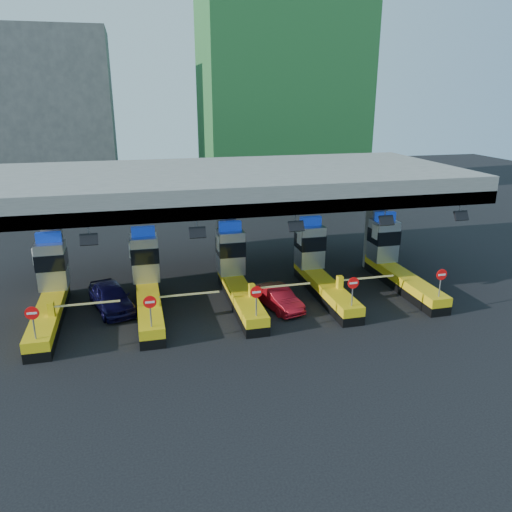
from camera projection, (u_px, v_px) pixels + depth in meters
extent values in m
plane|color=black|center=(237.00, 299.00, 28.77)|extent=(120.00, 120.00, 0.00)
cube|color=slate|center=(226.00, 182.00, 29.59)|extent=(28.00, 12.00, 1.50)
cube|color=#4C4C49|center=(247.00, 210.00, 24.46)|extent=(28.00, 0.60, 0.70)
cube|color=slate|center=(54.00, 251.00, 28.40)|extent=(1.00, 1.00, 5.50)
cube|color=slate|center=(227.00, 239.00, 30.68)|extent=(1.00, 1.00, 5.50)
cube|color=slate|center=(375.00, 229.00, 32.96)|extent=(1.00, 1.00, 5.50)
cylinder|color=slate|center=(88.00, 231.00, 22.93)|extent=(0.06, 0.06, 0.50)
cube|color=black|center=(89.00, 239.00, 22.86)|extent=(0.80, 0.38, 0.54)
cylinder|color=slate|center=(197.00, 224.00, 24.07)|extent=(0.06, 0.06, 0.50)
cube|color=black|center=(197.00, 233.00, 24.00)|extent=(0.80, 0.38, 0.54)
cylinder|color=slate|center=(295.00, 219.00, 25.22)|extent=(0.06, 0.06, 0.50)
cube|color=black|center=(296.00, 226.00, 25.14)|extent=(0.80, 0.38, 0.54)
cylinder|color=slate|center=(385.00, 213.00, 26.36)|extent=(0.06, 0.06, 0.50)
cube|color=black|center=(386.00, 220.00, 26.28)|extent=(0.80, 0.38, 0.54)
cylinder|color=slate|center=(460.00, 209.00, 27.38)|extent=(0.06, 0.06, 0.50)
cube|color=black|center=(461.00, 216.00, 27.31)|extent=(0.80, 0.38, 0.54)
cube|color=black|center=(50.00, 320.00, 25.48)|extent=(1.20, 8.00, 0.50)
cube|color=#E5B70C|center=(49.00, 311.00, 25.33)|extent=(1.20, 8.00, 0.50)
cube|color=#9EA3A8|center=(52.00, 265.00, 27.43)|extent=(1.50, 1.50, 2.60)
cube|color=black|center=(51.00, 260.00, 27.32)|extent=(1.56, 1.56, 0.90)
cube|color=#0C2DBF|center=(48.00, 237.00, 26.94)|extent=(1.30, 0.35, 0.55)
cube|color=white|center=(34.00, 255.00, 26.75)|extent=(0.06, 0.70, 0.90)
cylinder|color=slate|center=(34.00, 325.00, 21.73)|extent=(0.07, 0.07, 1.30)
cylinder|color=red|center=(32.00, 313.00, 21.51)|extent=(0.60, 0.04, 0.60)
cube|color=white|center=(32.00, 313.00, 21.49)|extent=(0.42, 0.02, 0.10)
cube|color=#E5B70C|center=(51.00, 309.00, 24.11)|extent=(0.30, 0.35, 0.70)
cube|color=white|center=(87.00, 304.00, 24.46)|extent=(3.20, 0.08, 0.08)
cube|color=black|center=(149.00, 310.00, 26.62)|extent=(1.20, 8.00, 0.50)
cube|color=#E5B70C|center=(149.00, 302.00, 26.47)|extent=(1.20, 8.00, 0.50)
cube|color=#9EA3A8|center=(145.00, 258.00, 28.57)|extent=(1.50, 1.50, 2.60)
cube|color=black|center=(145.00, 253.00, 28.46)|extent=(1.56, 1.56, 0.90)
cube|color=#0C2DBF|center=(143.00, 231.00, 28.08)|extent=(1.30, 0.35, 0.55)
cube|color=white|center=(130.00, 249.00, 27.89)|extent=(0.06, 0.70, 0.90)
cylinder|color=slate|center=(151.00, 314.00, 22.87)|extent=(0.07, 0.07, 1.30)
cylinder|color=red|center=(150.00, 302.00, 22.65)|extent=(0.60, 0.04, 0.60)
cube|color=white|center=(150.00, 302.00, 22.63)|extent=(0.42, 0.02, 0.10)
cube|color=#E5B70C|center=(156.00, 299.00, 25.26)|extent=(0.30, 0.35, 0.70)
cube|color=white|center=(188.00, 294.00, 25.60)|extent=(3.20, 0.08, 0.08)
cube|color=black|center=(241.00, 301.00, 27.77)|extent=(1.20, 8.00, 0.50)
cube|color=#E5B70C|center=(241.00, 293.00, 27.61)|extent=(1.20, 8.00, 0.50)
cube|color=#9EA3A8|center=(230.00, 252.00, 29.71)|extent=(1.50, 1.50, 2.60)
cube|color=black|center=(230.00, 247.00, 29.60)|extent=(1.56, 1.56, 0.90)
cube|color=#0C2DBF|center=(230.00, 226.00, 29.22)|extent=(1.30, 0.35, 0.55)
cube|color=white|center=(218.00, 243.00, 29.04)|extent=(0.06, 0.70, 0.90)
cylinder|color=slate|center=(256.00, 303.00, 24.01)|extent=(0.07, 0.07, 1.30)
cylinder|color=red|center=(256.00, 292.00, 23.80)|extent=(0.60, 0.04, 0.60)
cube|color=white|center=(257.00, 292.00, 23.77)|extent=(0.42, 0.02, 0.10)
cube|color=#E5B70C|center=(252.00, 290.00, 26.40)|extent=(0.30, 0.35, 0.70)
cube|color=white|center=(282.00, 286.00, 26.74)|extent=(3.20, 0.08, 0.08)
cube|color=black|center=(325.00, 293.00, 28.91)|extent=(1.20, 8.00, 0.50)
cube|color=#E5B70C|center=(325.00, 285.00, 28.75)|extent=(1.20, 8.00, 0.50)
cube|color=#9EA3A8|center=(310.00, 246.00, 30.85)|extent=(1.50, 1.50, 2.60)
cube|color=black|center=(310.00, 241.00, 30.74)|extent=(1.56, 1.56, 0.90)
cube|color=#0C2DBF|center=(311.00, 221.00, 30.36)|extent=(1.30, 0.35, 0.55)
cube|color=white|center=(299.00, 237.00, 30.18)|extent=(0.06, 0.70, 0.90)
cylinder|color=slate|center=(352.00, 294.00, 25.15)|extent=(0.07, 0.07, 1.30)
cylinder|color=red|center=(353.00, 283.00, 24.94)|extent=(0.60, 0.04, 0.60)
cube|color=white|center=(354.00, 283.00, 24.91)|extent=(0.42, 0.02, 0.10)
cube|color=#E5B70C|center=(340.00, 282.00, 27.54)|extent=(0.30, 0.35, 0.70)
cube|color=white|center=(367.00, 278.00, 27.88)|extent=(3.20, 0.08, 0.08)
cube|color=black|center=(403.00, 286.00, 30.05)|extent=(1.20, 8.00, 0.50)
cube|color=#E5B70C|center=(403.00, 278.00, 29.89)|extent=(1.20, 8.00, 0.50)
cube|color=#9EA3A8|center=(383.00, 240.00, 32.00)|extent=(1.50, 1.50, 2.60)
cube|color=black|center=(384.00, 236.00, 31.88)|extent=(1.56, 1.56, 0.90)
cube|color=#0C2DBF|center=(385.00, 216.00, 31.51)|extent=(1.30, 0.35, 0.55)
cube|color=white|center=(375.00, 232.00, 31.32)|extent=(0.06, 0.70, 0.90)
cylinder|color=slate|center=(440.00, 285.00, 26.29)|extent=(0.07, 0.07, 1.30)
cylinder|color=red|center=(442.00, 275.00, 26.08)|extent=(0.60, 0.04, 0.60)
cube|color=white|center=(442.00, 275.00, 26.06)|extent=(0.42, 0.02, 0.10)
cube|color=#E5B70C|center=(421.00, 275.00, 28.68)|extent=(0.30, 0.35, 0.70)
cube|color=white|center=(446.00, 271.00, 29.03)|extent=(3.20, 0.08, 0.08)
cube|color=#1E5926|center=(281.00, 68.00, 56.69)|extent=(18.00, 12.00, 28.00)
cube|color=#4C4C49|center=(49.00, 115.00, 55.99)|extent=(14.00, 10.00, 18.00)
imported|color=black|center=(111.00, 297.00, 27.06)|extent=(2.94, 4.71, 1.49)
imported|color=maroon|center=(278.00, 298.00, 27.32)|extent=(2.20, 3.89, 1.21)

